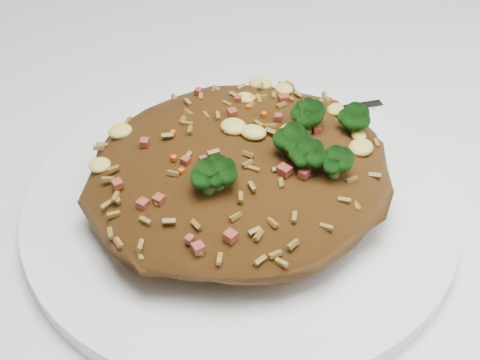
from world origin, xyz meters
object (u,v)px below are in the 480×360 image
object	(u,v)px
dining_table	(128,303)
fork	(293,117)
plate	(240,204)
fried_rice	(242,162)

from	to	relation	value
dining_table	fork	world-z (taller)	fork
plate	fried_rice	xyz separation A→B (m)	(0.00, -0.00, 0.04)
dining_table	fried_rice	world-z (taller)	fried_rice
plate	fork	size ratio (longest dim) A/B	1.81
plate	fork	bearing A→B (deg)	34.90
dining_table	plate	size ratio (longest dim) A/B	4.15
dining_table	fork	distance (m)	0.19
dining_table	fork	bearing A→B (deg)	6.47
plate	fried_rice	world-z (taller)	fried_rice
plate	fork	world-z (taller)	fork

